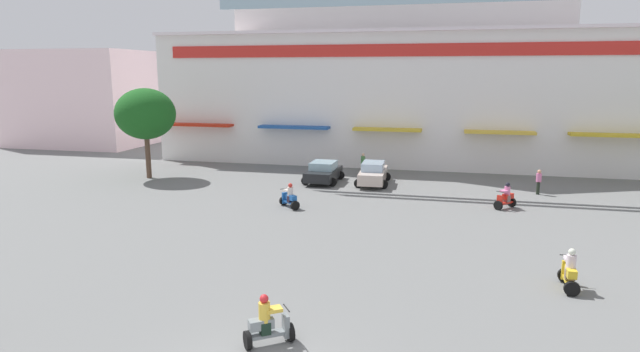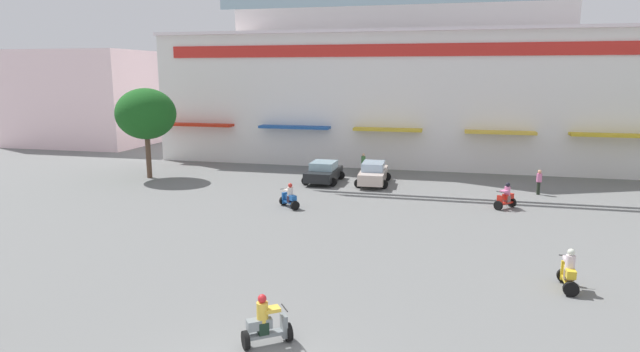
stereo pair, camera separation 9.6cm
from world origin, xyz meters
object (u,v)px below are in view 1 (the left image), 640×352
parked_car_1 (373,173)px  plaza_tree_0 (145,114)px  scooter_rider_4 (506,198)px  parked_car_0 (323,172)px  scooter_rider_5 (268,324)px  pedestrian_1 (363,163)px  scooter_rider_2 (290,198)px  scooter_rider_1 (569,272)px  pedestrian_0 (539,180)px

parked_car_1 → plaza_tree_0: bearing=-174.6°
scooter_rider_4 → parked_car_0: bearing=158.2°
scooter_rider_5 → pedestrian_1: (-1.33, 25.05, 0.35)m
scooter_rider_2 → scooter_rider_5: bearing=-75.4°
scooter_rider_4 → pedestrian_1: bearing=140.6°
parked_car_0 → scooter_rider_5: bearing=-80.7°
parked_car_1 → pedestrian_1: bearing=111.8°
scooter_rider_1 → pedestrian_0: pedestrian_0 is taller
parked_car_0 → pedestrian_1: bearing=52.8°
scooter_rider_4 → scooter_rider_5: scooter_rider_5 is taller
scooter_rider_1 → pedestrian_0: (1.28, 15.44, 0.27)m
plaza_tree_0 → pedestrian_1: bearing=16.5°
scooter_rider_4 → pedestrian_0: 4.73m
scooter_rider_1 → scooter_rider_2: (-12.78, 8.62, -0.05)m
scooter_rider_1 → scooter_rider_5: size_ratio=1.01×
scooter_rider_4 → pedestrian_1: 11.96m
parked_car_0 → parked_car_1: size_ratio=0.92×
plaza_tree_0 → parked_car_1: plaza_tree_0 is taller
scooter_rider_2 → parked_car_1: bearing=63.8°
plaza_tree_0 → pedestrian_1: 15.91m
scooter_rider_1 → scooter_rider_2: scooter_rider_1 is taller
plaza_tree_0 → scooter_rider_2: bearing=-25.5°
scooter_rider_1 → scooter_rider_4: size_ratio=1.03×
parked_car_1 → scooter_rider_4: bearing=-30.3°
parked_car_1 → scooter_rider_4: size_ratio=2.92×
scooter_rider_5 → parked_car_0: bearing=99.3°
scooter_rider_2 → scooter_rider_4: 12.05m
scooter_rider_1 → scooter_rider_2: 15.41m
scooter_rider_2 → scooter_rider_5: scooter_rider_5 is taller
plaza_tree_0 → pedestrian_1: size_ratio=3.84×
scooter_rider_4 → scooter_rider_5: 19.17m
plaza_tree_0 → scooter_rider_4: 24.63m
parked_car_1 → pedestrian_0: (10.41, -0.60, 0.13)m
scooter_rider_2 → pedestrian_0: 15.63m
scooter_rider_2 → pedestrian_0: size_ratio=0.91×
parked_car_1 → scooter_rider_1: size_ratio=2.83×
parked_car_0 → parked_car_1: 3.42m
parked_car_1 → pedestrian_1: pedestrian_1 is taller
plaza_tree_0 → parked_car_1: 16.52m
scooter_rider_1 → pedestrian_1: pedestrian_1 is taller
scooter_rider_2 → pedestrian_1: bearing=76.3°
pedestrian_0 → parked_car_0: bearing=178.0°
parked_car_1 → scooter_rider_4: 9.37m
parked_car_1 → scooter_rider_5: bearing=-89.5°
parked_car_0 → scooter_rider_2: parked_car_0 is taller
scooter_rider_1 → pedestrian_1: bearing=118.5°
scooter_rider_5 → pedestrian_0: 23.88m
scooter_rider_2 → pedestrian_0: (14.06, 6.82, 0.32)m
plaza_tree_0 → scooter_rider_4: plaza_tree_0 is taller
parked_car_0 → scooter_rider_2: bearing=-91.8°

